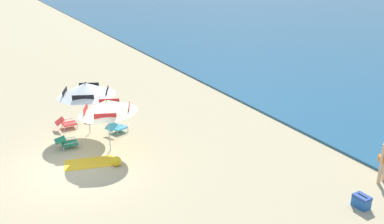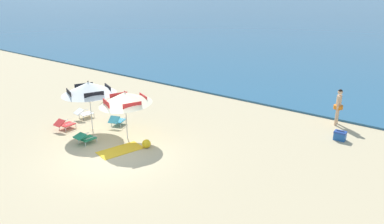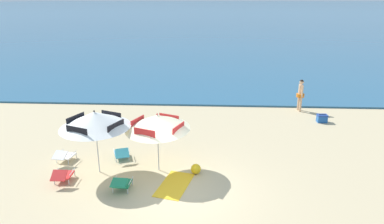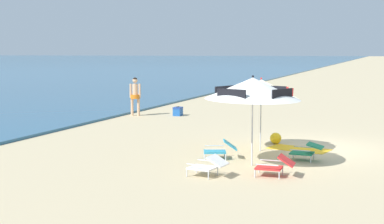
{
  "view_description": "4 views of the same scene",
  "coord_description": "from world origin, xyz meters",
  "px_view_note": "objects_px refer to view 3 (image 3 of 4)",
  "views": [
    {
      "loc": [
        13.38,
        -2.54,
        7.09
      ],
      "look_at": [
        0.19,
        4.59,
        1.45
      ],
      "focal_mm": 37.72,
      "sensor_mm": 36.0,
      "label": 1
    },
    {
      "loc": [
        10.22,
        -8.32,
        6.34
      ],
      "look_at": [
        0.65,
        4.13,
        0.84
      ],
      "focal_mm": 33.55,
      "sensor_mm": 36.0,
      "label": 2
    },
    {
      "loc": [
        0.89,
        -9.72,
        5.96
      ],
      "look_at": [
        0.08,
        5.31,
        0.99
      ],
      "focal_mm": 32.28,
      "sensor_mm": 36.0,
      "label": 3
    },
    {
      "loc": [
        -16.41,
        -1.91,
        2.92
      ],
      "look_at": [
        2.15,
        4.76,
        0.72
      ],
      "focal_mm": 50.25,
      "sensor_mm": 36.0,
      "label": 4
    }
  ],
  "objects_px": {
    "lounge_chair_under_umbrella": "(64,156)",
    "beach_towel": "(175,185)",
    "beach_umbrella_striped_main": "(95,120)",
    "lounge_chair_spare_folded": "(122,153)",
    "lounge_chair_facing_sea": "(63,175)",
    "person_standing_near_shore": "(301,93)",
    "beach_ball": "(196,169)",
    "beach_umbrella_striped_second": "(157,122)",
    "cooler_box": "(322,118)",
    "lounge_chair_beside_umbrella": "(121,183)"
  },
  "relations": [
    {
      "from": "lounge_chair_under_umbrella",
      "to": "beach_towel",
      "type": "bearing_deg",
      "value": -18.58
    },
    {
      "from": "beach_umbrella_striped_main",
      "to": "lounge_chair_spare_folded",
      "type": "distance_m",
      "value": 2.09
    },
    {
      "from": "lounge_chair_facing_sea",
      "to": "person_standing_near_shore",
      "type": "distance_m",
      "value": 13.03
    },
    {
      "from": "lounge_chair_spare_folded",
      "to": "beach_ball",
      "type": "xyz_separation_m",
      "value": [
        2.91,
        -0.97,
        -0.09
      ]
    },
    {
      "from": "beach_umbrella_striped_second",
      "to": "cooler_box",
      "type": "bearing_deg",
      "value": 36.5
    },
    {
      "from": "beach_ball",
      "to": "cooler_box",
      "type": "bearing_deg",
      "value": 43.1
    },
    {
      "from": "lounge_chair_spare_folded",
      "to": "person_standing_near_shore",
      "type": "bearing_deg",
      "value": 38.36
    },
    {
      "from": "lounge_chair_under_umbrella",
      "to": "beach_umbrella_striped_main",
      "type": "bearing_deg",
      "value": -23.73
    },
    {
      "from": "lounge_chair_beside_umbrella",
      "to": "lounge_chair_spare_folded",
      "type": "relative_size",
      "value": 0.86
    },
    {
      "from": "lounge_chair_under_umbrella",
      "to": "lounge_chair_facing_sea",
      "type": "distance_m",
      "value": 1.59
    },
    {
      "from": "lounge_chair_under_umbrella",
      "to": "beach_ball",
      "type": "distance_m",
      "value": 5.09
    },
    {
      "from": "lounge_chair_beside_umbrella",
      "to": "beach_ball",
      "type": "height_order",
      "value": "lounge_chair_beside_umbrella"
    },
    {
      "from": "person_standing_near_shore",
      "to": "beach_ball",
      "type": "bearing_deg",
      "value": -125.62
    },
    {
      "from": "lounge_chair_spare_folded",
      "to": "beach_towel",
      "type": "xyz_separation_m",
      "value": [
        2.23,
        -1.81,
        -0.26
      ]
    },
    {
      "from": "beach_umbrella_striped_main",
      "to": "beach_towel",
      "type": "relative_size",
      "value": 1.84
    },
    {
      "from": "beach_umbrella_striped_main",
      "to": "beach_umbrella_striped_second",
      "type": "distance_m",
      "value": 2.14
    },
    {
      "from": "lounge_chair_under_umbrella",
      "to": "beach_umbrella_striped_second",
      "type": "bearing_deg",
      "value": -6.79
    },
    {
      "from": "beach_umbrella_striped_second",
      "to": "cooler_box",
      "type": "relative_size",
      "value": 5.95
    },
    {
      "from": "beach_umbrella_striped_main",
      "to": "beach_umbrella_striped_second",
      "type": "bearing_deg",
      "value": 6.72
    },
    {
      "from": "beach_ball",
      "to": "lounge_chair_facing_sea",
      "type": "bearing_deg",
      "value": -169.24
    },
    {
      "from": "lounge_chair_beside_umbrella",
      "to": "person_standing_near_shore",
      "type": "height_order",
      "value": "person_standing_near_shore"
    },
    {
      "from": "lounge_chair_facing_sea",
      "to": "cooler_box",
      "type": "bearing_deg",
      "value": 31.82
    },
    {
      "from": "beach_towel",
      "to": "person_standing_near_shore",
      "type": "bearing_deg",
      "value": 54.01
    },
    {
      "from": "cooler_box",
      "to": "beach_umbrella_striped_second",
      "type": "bearing_deg",
      "value": -143.5
    },
    {
      "from": "beach_umbrella_striped_main",
      "to": "lounge_chair_under_umbrella",
      "type": "bearing_deg",
      "value": 156.27
    },
    {
      "from": "beach_umbrella_striped_main",
      "to": "lounge_chair_facing_sea",
      "type": "height_order",
      "value": "beach_umbrella_striped_main"
    },
    {
      "from": "lounge_chair_spare_folded",
      "to": "cooler_box",
      "type": "xyz_separation_m",
      "value": [
        9.04,
        4.76,
        -0.07
      ]
    },
    {
      "from": "beach_umbrella_striped_second",
      "to": "beach_ball",
      "type": "distance_m",
      "value": 2.17
    },
    {
      "from": "lounge_chair_spare_folded",
      "to": "person_standing_near_shore",
      "type": "height_order",
      "value": "person_standing_near_shore"
    },
    {
      "from": "lounge_chair_spare_folded",
      "to": "beach_ball",
      "type": "bearing_deg",
      "value": -18.46
    },
    {
      "from": "lounge_chair_beside_umbrella",
      "to": "person_standing_near_shore",
      "type": "xyz_separation_m",
      "value": [
        7.78,
        8.86,
        0.74
      ]
    },
    {
      "from": "person_standing_near_shore",
      "to": "cooler_box",
      "type": "bearing_deg",
      "value": -68.94
    },
    {
      "from": "lounge_chair_facing_sea",
      "to": "beach_ball",
      "type": "relative_size",
      "value": 2.5
    },
    {
      "from": "lounge_chair_beside_umbrella",
      "to": "beach_ball",
      "type": "bearing_deg",
      "value": 28.77
    },
    {
      "from": "lounge_chair_spare_folded",
      "to": "lounge_chair_beside_umbrella",
      "type": "bearing_deg",
      "value": -76.23
    },
    {
      "from": "lounge_chair_spare_folded",
      "to": "beach_towel",
      "type": "distance_m",
      "value": 2.88
    },
    {
      "from": "lounge_chair_spare_folded",
      "to": "beach_umbrella_striped_main",
      "type": "bearing_deg",
      "value": -119.05
    },
    {
      "from": "lounge_chair_spare_folded",
      "to": "beach_towel",
      "type": "bearing_deg",
      "value": -38.97
    },
    {
      "from": "lounge_chair_facing_sea",
      "to": "person_standing_near_shore",
      "type": "height_order",
      "value": "person_standing_near_shore"
    },
    {
      "from": "person_standing_near_shore",
      "to": "cooler_box",
      "type": "distance_m",
      "value": 2.13
    },
    {
      "from": "beach_umbrella_striped_main",
      "to": "beach_ball",
      "type": "bearing_deg",
      "value": 0.89
    },
    {
      "from": "lounge_chair_under_umbrella",
      "to": "lounge_chair_spare_folded",
      "type": "bearing_deg",
      "value": 8.94
    },
    {
      "from": "person_standing_near_shore",
      "to": "beach_ball",
      "type": "distance_m",
      "value": 9.35
    },
    {
      "from": "beach_umbrella_striped_main",
      "to": "lounge_chair_under_umbrella",
      "type": "distance_m",
      "value": 2.43
    },
    {
      "from": "beach_umbrella_striped_main",
      "to": "person_standing_near_shore",
      "type": "height_order",
      "value": "beach_umbrella_striped_main"
    },
    {
      "from": "lounge_chair_spare_folded",
      "to": "beach_ball",
      "type": "relative_size",
      "value": 2.8
    },
    {
      "from": "lounge_chair_beside_umbrella",
      "to": "beach_ball",
      "type": "xyz_separation_m",
      "value": [
        2.36,
        1.29,
        -0.1
      ]
    },
    {
      "from": "lounge_chair_facing_sea",
      "to": "beach_umbrella_striped_second",
      "type": "bearing_deg",
      "value": 18.52
    },
    {
      "from": "person_standing_near_shore",
      "to": "lounge_chair_spare_folded",
      "type": "bearing_deg",
      "value": -141.64
    },
    {
      "from": "lounge_chair_beside_umbrella",
      "to": "beach_umbrella_striped_second",
      "type": "bearing_deg",
      "value": 56.17
    }
  ]
}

